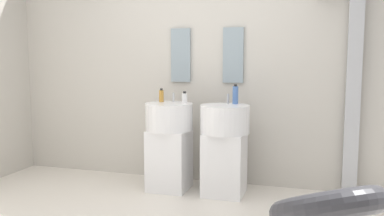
{
  "coord_description": "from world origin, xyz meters",
  "views": [
    {
      "loc": [
        1.19,
        -2.87,
        1.38
      ],
      "look_at": [
        0.15,
        0.55,
        0.95
      ],
      "focal_mm": 39.49,
      "sensor_mm": 36.0,
      "label": 1
    }
  ],
  "objects_px": {
    "pedestal_sink_left": "(169,142)",
    "lounge_chair": "(328,214)",
    "pedestal_sink_right": "(225,146)",
    "shower_column": "(352,88)",
    "soap_bottle_amber": "(161,96)",
    "soap_bottle_white": "(185,98)",
    "soap_bottle_blue": "(235,95)"
  },
  "relations": [
    {
      "from": "shower_column",
      "to": "soap_bottle_blue",
      "type": "xyz_separation_m",
      "value": [
        -1.11,
        -0.2,
        -0.08
      ]
    },
    {
      "from": "pedestal_sink_left",
      "to": "soap_bottle_amber",
      "type": "height_order",
      "value": "soap_bottle_amber"
    },
    {
      "from": "shower_column",
      "to": "soap_bottle_amber",
      "type": "height_order",
      "value": "shower_column"
    },
    {
      "from": "lounge_chair",
      "to": "pedestal_sink_right",
      "type": "bearing_deg",
      "value": 128.19
    },
    {
      "from": "soap_bottle_white",
      "to": "shower_column",
      "type": "bearing_deg",
      "value": 10.4
    },
    {
      "from": "pedestal_sink_left",
      "to": "pedestal_sink_right",
      "type": "xyz_separation_m",
      "value": [
        0.59,
        0.0,
        0.0
      ]
    },
    {
      "from": "soap_bottle_amber",
      "to": "pedestal_sink_left",
      "type": "bearing_deg",
      "value": -40.0
    },
    {
      "from": "pedestal_sink_left",
      "to": "pedestal_sink_right",
      "type": "relative_size",
      "value": 1.0
    },
    {
      "from": "pedestal_sink_left",
      "to": "lounge_chair",
      "type": "height_order",
      "value": "pedestal_sink_left"
    },
    {
      "from": "pedestal_sink_right",
      "to": "soap_bottle_white",
      "type": "xyz_separation_m",
      "value": [
        -0.43,
        0.04,
        0.47
      ]
    },
    {
      "from": "soap_bottle_amber",
      "to": "soap_bottle_white",
      "type": "height_order",
      "value": "soap_bottle_amber"
    },
    {
      "from": "shower_column",
      "to": "pedestal_sink_left",
      "type": "bearing_deg",
      "value": -169.39
    },
    {
      "from": "lounge_chair",
      "to": "soap_bottle_blue",
      "type": "bearing_deg",
      "value": 123.19
    },
    {
      "from": "shower_column",
      "to": "soap_bottle_white",
      "type": "relative_size",
      "value": 16.67
    },
    {
      "from": "pedestal_sink_left",
      "to": "pedestal_sink_right",
      "type": "height_order",
      "value": "same"
    },
    {
      "from": "pedestal_sink_right",
      "to": "lounge_chair",
      "type": "height_order",
      "value": "pedestal_sink_right"
    },
    {
      "from": "lounge_chair",
      "to": "soap_bottle_amber",
      "type": "xyz_separation_m",
      "value": [
        -1.69,
        1.34,
        0.62
      ]
    },
    {
      "from": "soap_bottle_amber",
      "to": "soap_bottle_blue",
      "type": "relative_size",
      "value": 0.72
    },
    {
      "from": "lounge_chair",
      "to": "soap_bottle_white",
      "type": "xyz_separation_m",
      "value": [
        -1.41,
        1.27,
        0.62
      ]
    },
    {
      "from": "lounge_chair",
      "to": "soap_bottle_white",
      "type": "distance_m",
      "value": 1.99
    },
    {
      "from": "lounge_chair",
      "to": "soap_bottle_white",
      "type": "relative_size",
      "value": 8.91
    },
    {
      "from": "pedestal_sink_left",
      "to": "soap_bottle_blue",
      "type": "bearing_deg",
      "value": 11.12
    },
    {
      "from": "pedestal_sink_right",
      "to": "soap_bottle_white",
      "type": "height_order",
      "value": "soap_bottle_white"
    },
    {
      "from": "pedestal_sink_left",
      "to": "soap_bottle_white",
      "type": "height_order",
      "value": "soap_bottle_white"
    },
    {
      "from": "pedestal_sink_right",
      "to": "shower_column",
      "type": "relative_size",
      "value": 0.49
    },
    {
      "from": "pedestal_sink_right",
      "to": "soap_bottle_amber",
      "type": "height_order",
      "value": "soap_bottle_amber"
    },
    {
      "from": "pedestal_sink_right",
      "to": "shower_column",
      "type": "xyz_separation_m",
      "value": [
        1.19,
        0.33,
        0.58
      ]
    },
    {
      "from": "lounge_chair",
      "to": "soap_bottle_blue",
      "type": "distance_m",
      "value": 1.76
    },
    {
      "from": "pedestal_sink_right",
      "to": "soap_bottle_white",
      "type": "relative_size",
      "value": 8.22
    },
    {
      "from": "soap_bottle_amber",
      "to": "soap_bottle_white",
      "type": "relative_size",
      "value": 1.16
    },
    {
      "from": "pedestal_sink_right",
      "to": "soap_bottle_blue",
      "type": "distance_m",
      "value": 0.53
    },
    {
      "from": "soap_bottle_white",
      "to": "pedestal_sink_left",
      "type": "bearing_deg",
      "value": -167.27
    }
  ]
}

